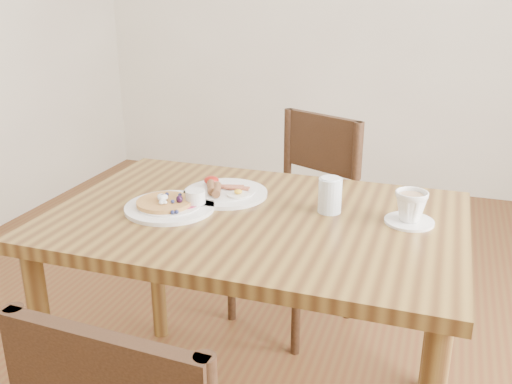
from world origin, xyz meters
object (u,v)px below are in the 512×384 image
Objects in this scene: teacup_saucer at (410,208)px; water_glass at (330,195)px; dining_table at (256,245)px; breakfast_plate at (224,192)px; pancake_plate at (171,205)px; chair_far at (300,211)px.

teacup_saucer is 1.34× the size of water_glass.
dining_table is at bearing -169.41° from teacup_saucer.
water_glass reaches higher than dining_table.
teacup_saucer is (0.43, 0.08, 0.14)m from dining_table.
water_glass is at bearing -4.99° from breakfast_plate.
pancake_plate is 0.19m from breakfast_plate.
dining_table is 0.46m from teacup_saucer.
dining_table is at bearing -156.05° from water_glass.
chair_far is 3.26× the size of pancake_plate.
pancake_plate is 2.58× the size of water_glass.
dining_table is 1.36× the size of chair_far.
pancake_plate is 1.93× the size of teacup_saucer.
dining_table is at bearing -38.70° from breakfast_plate.
water_glass is at bearing 16.24° from pancake_plate.
dining_table is 4.44× the size of pancake_plate.
chair_far is at bearing 111.79° from water_glass.
chair_far reaches higher than teacup_saucer.
breakfast_plate is at bearing 176.20° from teacup_saucer.
pancake_plate is at bearing 97.71° from chair_far.
chair_far reaches higher than dining_table.
dining_table is 8.57× the size of teacup_saucer.
pancake_plate is at bearing -163.76° from water_glass.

